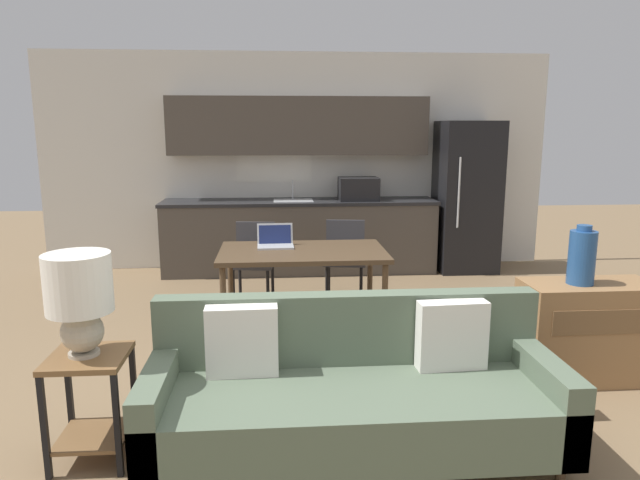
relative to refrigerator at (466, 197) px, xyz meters
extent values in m
plane|color=#7F6647|center=(-2.09, -4.24, -0.93)|extent=(20.00, 20.00, 0.00)
cube|color=silver|center=(-2.09, 0.39, 0.42)|extent=(6.40, 0.06, 2.70)
cube|color=white|center=(-2.39, 0.35, 0.69)|extent=(0.95, 0.01, 1.04)
cube|color=#4C443D|center=(-2.09, 0.05, -0.50)|extent=(3.34, 0.62, 0.86)
cube|color=#232326|center=(-2.09, 0.05, -0.05)|extent=(3.37, 0.65, 0.04)
cube|color=#B2B5B7|center=(-2.17, 0.00, -0.03)|extent=(0.48, 0.36, 0.01)
cylinder|color=#B7BABC|center=(-2.17, 0.17, 0.09)|extent=(0.02, 0.02, 0.24)
cube|color=#4C443D|center=(-2.09, 0.19, 0.87)|extent=(3.17, 0.34, 0.70)
cube|color=black|center=(-1.36, 0.00, 0.11)|extent=(0.48, 0.36, 0.28)
cube|color=black|center=(0.00, 0.00, 0.00)|extent=(0.72, 0.68, 1.86)
cylinder|color=silver|center=(-0.21, -0.36, 0.09)|extent=(0.02, 0.02, 0.84)
cube|color=brown|center=(-2.15, -2.07, -0.22)|extent=(1.45, 0.87, 0.04)
cylinder|color=brown|center=(-2.82, -2.45, -0.59)|extent=(0.05, 0.05, 0.69)
cylinder|color=brown|center=(-1.49, -2.45, -0.59)|extent=(0.05, 0.05, 0.69)
cylinder|color=brown|center=(-2.82, -1.70, -0.59)|extent=(0.05, 0.05, 0.69)
cylinder|color=brown|center=(-1.49, -1.70, -0.59)|extent=(0.05, 0.05, 0.69)
cylinder|color=#3D2D1E|center=(-0.95, -4.42, -0.88)|extent=(0.05, 0.05, 0.10)
cylinder|color=#3D2D1E|center=(-2.98, -3.78, -0.88)|extent=(0.05, 0.05, 0.10)
cylinder|color=#3D2D1E|center=(-0.95, -3.78, -0.88)|extent=(0.05, 0.05, 0.10)
cube|color=#566651|center=(-1.97, -4.10, -0.67)|extent=(2.23, 0.80, 0.31)
cube|color=#566651|center=(-1.97, -3.77, -0.46)|extent=(2.23, 0.14, 0.73)
cube|color=#566651|center=(-3.01, -4.10, -0.60)|extent=(0.14, 0.80, 0.45)
cube|color=#566651|center=(-0.92, -4.10, -0.60)|extent=(0.14, 0.80, 0.45)
cube|color=silver|center=(-2.58, -3.90, -0.32)|extent=(0.40, 0.13, 0.40)
cube|color=silver|center=(-1.38, -3.90, -0.32)|extent=(0.41, 0.14, 0.40)
cube|color=brown|center=(-3.39, -4.01, -0.35)|extent=(0.40, 0.40, 0.03)
cube|color=brown|center=(-3.39, -4.01, -0.80)|extent=(0.36, 0.36, 0.02)
cube|color=black|center=(-3.57, -4.19, -0.65)|extent=(0.03, 0.03, 0.57)
cube|color=black|center=(-3.21, -4.19, -0.65)|extent=(0.03, 0.03, 0.57)
cube|color=black|center=(-3.57, -3.82, -0.65)|extent=(0.03, 0.03, 0.57)
cube|color=black|center=(-3.21, -3.82, -0.65)|extent=(0.03, 0.03, 0.57)
cylinder|color=#B2A893|center=(-3.40, -4.00, -0.32)|extent=(0.16, 0.16, 0.02)
sphere|color=#B2A893|center=(-3.40, -4.00, -0.20)|extent=(0.22, 0.22, 0.22)
cylinder|color=white|center=(-3.40, -4.00, 0.06)|extent=(0.34, 0.34, 0.31)
cube|color=olive|center=(-0.18, -3.24, -0.57)|extent=(0.92, 0.42, 0.71)
cube|color=brown|center=(-0.18, -3.45, -0.43)|extent=(0.74, 0.01, 0.17)
cylinder|color=#234C84|center=(-0.27, -3.25, -0.03)|extent=(0.18, 0.18, 0.37)
cylinder|color=#234C84|center=(-0.27, -3.25, 0.18)|extent=(0.10, 0.10, 0.04)
cube|color=#38383D|center=(-2.62, -1.37, -0.48)|extent=(0.47, 0.47, 0.04)
cube|color=#38383D|center=(-2.59, -1.18, -0.28)|extent=(0.40, 0.08, 0.37)
cylinder|color=black|center=(-2.81, -1.52, -0.71)|extent=(0.03, 0.03, 0.43)
cylinder|color=black|center=(-2.47, -1.56, -0.71)|extent=(0.03, 0.03, 0.43)
cylinder|color=black|center=(-2.76, -1.18, -0.71)|extent=(0.03, 0.03, 0.43)
cylinder|color=black|center=(-2.42, -1.22, -0.71)|extent=(0.03, 0.03, 0.43)
cube|color=#38383D|center=(-1.69, -1.32, -0.48)|extent=(0.48, 0.48, 0.04)
cube|color=#38383D|center=(-1.66, -1.13, -0.28)|extent=(0.40, 0.09, 0.37)
cylinder|color=black|center=(-1.88, -1.46, -0.71)|extent=(0.03, 0.03, 0.43)
cylinder|color=black|center=(-1.55, -1.51, -0.71)|extent=(0.03, 0.03, 0.43)
cylinder|color=black|center=(-1.83, -1.13, -0.71)|extent=(0.03, 0.03, 0.43)
cylinder|color=black|center=(-1.50, -1.18, -0.71)|extent=(0.03, 0.03, 0.43)
cube|color=#B7BABC|center=(-2.39, -1.95, -0.19)|extent=(0.33, 0.23, 0.02)
cube|color=#B7BABC|center=(-2.39, -1.83, -0.10)|extent=(0.32, 0.06, 0.20)
cube|color=navy|center=(-2.39, -1.84, -0.10)|extent=(0.29, 0.05, 0.17)
camera|label=1|loc=(-2.38, -6.93, 0.85)|focal=32.00mm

